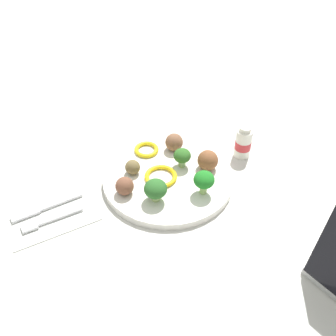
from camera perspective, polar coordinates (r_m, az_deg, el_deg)
The scene contains 15 objects.
ground_plane at distance 0.87m, azimuth 0.00°, elevation -1.77°, with size 4.00×4.00×0.00m, color beige.
plate at distance 0.87m, azimuth 0.00°, elevation -1.38°, with size 0.28×0.28×0.02m, color white.
broccoli_floret_front_left at distance 0.87m, azimuth 2.02°, elevation 1.68°, with size 0.04×0.04×0.04m.
broccoli_floret_center at distance 0.80m, azimuth 5.11°, elevation -1.75°, with size 0.04×0.04×0.05m.
broccoli_floret_front_right at distance 0.79m, azimuth -1.77°, elevation -3.01°, with size 0.05×0.05×0.05m.
meatball_front_left at distance 0.86m, azimuth -5.03°, elevation 0.11°, with size 0.03×0.03×0.03m, color brown.
meatball_back_left at distance 0.92m, azimuth 0.87°, elevation 3.65°, with size 0.04×0.04×0.04m, color brown.
meatball_front_right at distance 0.82m, azimuth -6.17°, elevation -2.52°, with size 0.04×0.04×0.04m, color brown.
meatball_center at distance 0.87m, azimuth 5.64°, elevation 1.09°, with size 0.04×0.04×0.04m, color brown.
pepper_ring_back_left at distance 0.85m, azimuth -0.93°, elevation -1.28°, with size 0.07×0.07×0.01m, color yellow.
pepper_ring_back_right at distance 0.92m, azimuth -2.95°, elevation 2.67°, with size 0.06×0.06×0.01m, color yellow.
napkin at distance 0.84m, azimuth -16.26°, elevation -6.22°, with size 0.17×0.12×0.01m, color white.
fork at distance 0.82m, azimuth -16.51°, elevation -6.99°, with size 0.12×0.02×0.01m.
knife at distance 0.84m, azimuth -17.11°, elevation -5.34°, with size 0.15×0.02×0.01m.
yogurt_bottle at distance 0.93m, azimuth 10.58°, elevation 3.52°, with size 0.04×0.04×0.08m.
Camera 1 is at (0.33, 0.54, 0.60)m, focal length 43.14 mm.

